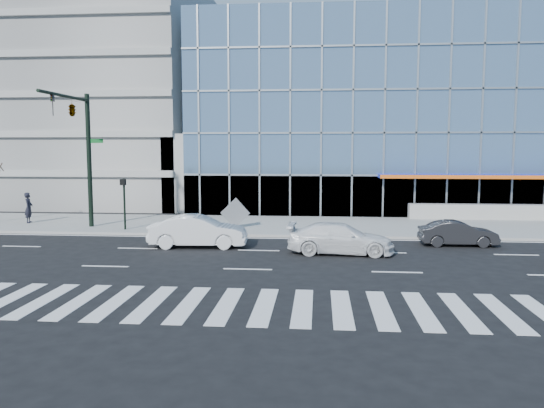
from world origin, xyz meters
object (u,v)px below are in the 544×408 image
at_px(white_suv, 340,238).
at_px(white_sedan, 198,231).
at_px(dark_sedan, 458,233).
at_px(ped_signal_post, 124,196).
at_px(pedestrian, 29,208).
at_px(traffic_signal, 77,126).
at_px(tilted_panel, 235,213).

relative_size(white_suv, white_sedan, 1.02).
distance_m(white_suv, dark_sedan, 6.52).
height_order(ped_signal_post, white_sedan, ped_signal_post).
xyz_separation_m(ped_signal_post, pedestrian, (-7.15, 2.23, -1.02)).
xyz_separation_m(ped_signal_post, white_sedan, (5.39, -4.30, -1.35)).
xyz_separation_m(ped_signal_post, dark_sedan, (18.39, -2.78, -1.51)).
bearing_deg(white_sedan, ped_signal_post, 47.77).
bearing_deg(traffic_signal, dark_sedan, -6.57).
height_order(dark_sedan, tilted_panel, tilted_panel).
height_order(dark_sedan, pedestrian, pedestrian).
distance_m(traffic_signal, tilted_panel, 10.36).
distance_m(white_suv, tilted_panel, 8.73).
distance_m(white_suv, white_sedan, 7.07).
distance_m(traffic_signal, pedestrian, 7.34).
distance_m(ped_signal_post, white_suv, 13.56).
distance_m(dark_sedan, pedestrian, 26.04).
relative_size(white_sedan, pedestrian, 2.48).
relative_size(ped_signal_post, dark_sedan, 0.79).
relative_size(dark_sedan, pedestrian, 1.96).
bearing_deg(tilted_panel, traffic_signal, 161.85).
xyz_separation_m(dark_sedan, tilted_panel, (-11.97, 3.80, 0.44)).
bearing_deg(dark_sedan, traffic_signal, 82.78).
bearing_deg(white_sedan, dark_sedan, -86.98).
distance_m(ped_signal_post, pedestrian, 7.56).
relative_size(ped_signal_post, white_sedan, 0.62).
bearing_deg(white_suv, dark_sedan, -64.46).
xyz_separation_m(ped_signal_post, tilted_panel, (6.42, 1.02, -1.07)).
bearing_deg(tilted_panel, white_suv, -73.81).
bearing_deg(traffic_signal, tilted_panel, 8.90).
xyz_separation_m(traffic_signal, tilted_panel, (8.92, 1.40, -5.10)).
xyz_separation_m(traffic_signal, dark_sedan, (20.89, -2.40, -5.54)).
height_order(pedestrian, tilted_panel, pedestrian).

